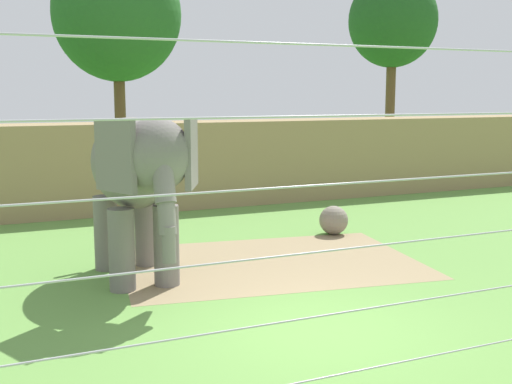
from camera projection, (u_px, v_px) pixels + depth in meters
name	position (u px, v px, depth m)	size (l,w,h in m)	color
ground_plane	(312.00, 330.00, 9.34)	(120.00, 120.00, 0.00)	#609342
dirt_patch	(270.00, 262.00, 13.08)	(5.92, 4.16, 0.01)	#937F5B
embankment_wall	(138.00, 166.00, 18.93)	(36.00, 1.80, 2.58)	#997F56
elephant	(137.00, 172.00, 11.47)	(1.74, 4.13, 3.06)	slate
enrichment_ball	(334.00, 220.00, 15.62)	(0.71, 0.71, 0.71)	gray
cable_fence	(447.00, 232.00, 6.49)	(12.42, 0.20, 4.01)	brown
tree_far_left	(117.00, 14.00, 24.74)	(4.96, 4.96, 9.08)	brown
tree_right_of_centre	(393.00, 22.00, 29.11)	(4.03, 4.03, 8.82)	brown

